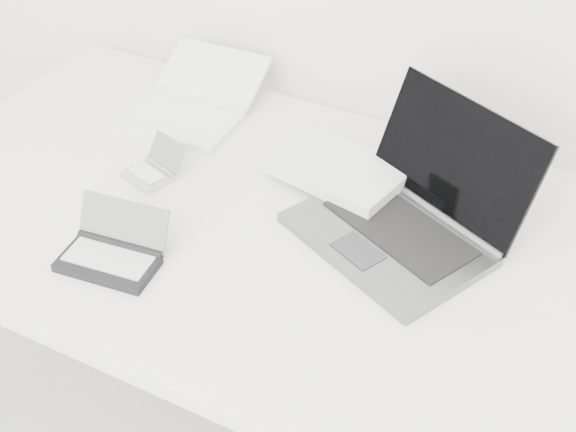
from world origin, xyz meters
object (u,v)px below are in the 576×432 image
at_px(laptop_large, 383,199).
at_px(netbook_open_white, 191,107).
at_px(desk, 313,255).
at_px(palmtop_charcoal, 112,253).

xyz_separation_m(laptop_large, netbook_open_white, (-0.49, 0.13, -0.02)).
xyz_separation_m(desk, palmtop_charcoal, (-0.27, -0.22, 0.06)).
bearing_deg(netbook_open_white, laptop_large, -17.41).
distance_m(laptop_large, netbook_open_white, 0.51).
bearing_deg(palmtop_charcoal, laptop_large, 36.12).
xyz_separation_m(desk, laptop_large, (0.08, 0.11, 0.08)).
relative_size(desk, laptop_large, 3.13).
relative_size(laptop_large, netbook_open_white, 1.71).
bearing_deg(netbook_open_white, palmtop_charcoal, -75.87).
bearing_deg(laptop_large, netbook_open_white, -169.91).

